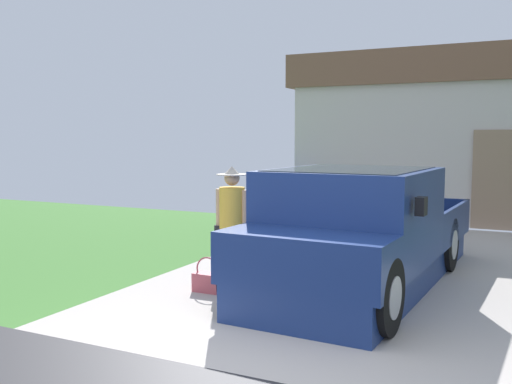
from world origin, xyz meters
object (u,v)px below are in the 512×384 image
pickup_truck (357,235)px  handbag (208,281)px  wheeled_trash_bin (279,196)px  person_with_hat (232,220)px

pickup_truck → handbag: (-1.71, -0.96, -0.59)m
handbag → wheeled_trash_bin: (-1.73, 6.30, 0.47)m
handbag → person_with_hat: bearing=52.2°
pickup_truck → person_with_hat: bearing=27.5°
person_with_hat → handbag: bearing=-127.1°
wheeled_trash_bin → handbag: bearing=-74.7°
handbag → wheeled_trash_bin: size_ratio=0.41×
handbag → wheeled_trash_bin: wheeled_trash_bin is taller
pickup_truck → wheeled_trash_bin: bearing=-54.2°
handbag → pickup_truck: bearing=29.3°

